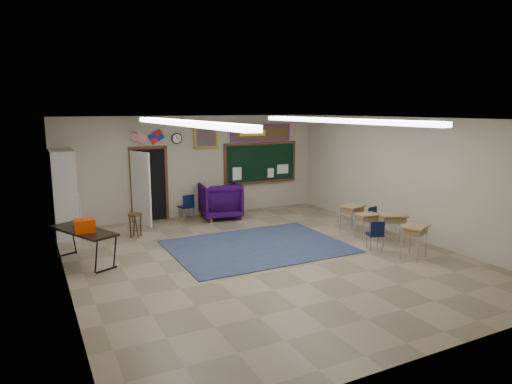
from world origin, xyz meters
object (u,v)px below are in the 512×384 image
student_desk_front_right (352,218)px  folding_table (84,245)px  student_desk_front_left (367,225)px  wingback_armchair (220,201)px  wooden_stool (135,225)px

student_desk_front_right → folding_table: folding_table is taller
student_desk_front_left → wingback_armchair: bearing=126.7°
student_desk_front_right → folding_table: size_ratio=0.40×
wooden_stool → wingback_armchair: bearing=19.2°
folding_table → wooden_stool: size_ratio=2.99×
student_desk_front_left → folding_table: size_ratio=0.36×
folding_table → wooden_stool: folding_table is taller
student_desk_front_left → wooden_stool: student_desk_front_left is taller
wingback_armchair → student_desk_front_right: bearing=137.1°
wingback_armchair → folding_table: 4.75m
student_desk_front_right → folding_table: bearing=156.5°
folding_table → wooden_stool: (1.39, 1.47, -0.08)m
wingback_armchair → folding_table: bearing=39.2°
student_desk_front_left → student_desk_front_right: (0.07, 0.66, 0.04)m
student_desk_front_right → folding_table: (-6.53, 0.65, -0.01)m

